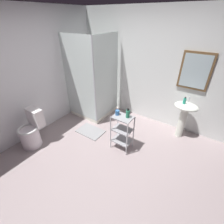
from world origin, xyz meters
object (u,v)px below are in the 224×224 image
(shower_stall, at_px, (94,99))
(hand_soap_bottle, at_px, (185,101))
(body_wash_bottle_green, at_px, (128,114))
(bath_mat, at_px, (91,131))
(toilet, at_px, (31,132))
(storage_cart, at_px, (122,130))
(pedestal_sink, at_px, (184,113))
(rinse_cup, at_px, (117,113))

(shower_stall, xyz_separation_m, hand_soap_bottle, (2.08, 0.31, 0.41))
(hand_soap_bottle, distance_m, body_wash_bottle_green, 1.21)
(hand_soap_bottle, height_order, bath_mat, hand_soap_bottle)
(bath_mat, bearing_deg, hand_soap_bottle, 30.31)
(shower_stall, height_order, bath_mat, shower_stall)
(toilet, distance_m, storage_cart, 1.82)
(shower_stall, bearing_deg, pedestal_sink, 9.21)
(rinse_cup, bearing_deg, body_wash_bottle_green, 8.38)
(pedestal_sink, xyz_separation_m, bath_mat, (-1.72, -1.01, -0.57))
(shower_stall, bearing_deg, toilet, -100.20)
(shower_stall, height_order, rinse_cup, shower_stall)
(storage_cart, bearing_deg, hand_soap_bottle, 50.99)
(pedestal_sink, distance_m, hand_soap_bottle, 0.30)
(storage_cart, xyz_separation_m, rinse_cup, (-0.12, 0.01, 0.35))
(hand_soap_bottle, relative_size, bath_mat, 0.23)
(rinse_cup, xyz_separation_m, bath_mat, (-0.73, 0.02, -0.78))
(shower_stall, height_order, hand_soap_bottle, shower_stall)
(storage_cart, distance_m, bath_mat, 0.96)
(storage_cart, bearing_deg, shower_stall, 151.48)
(toilet, relative_size, bath_mat, 1.27)
(toilet, height_order, hand_soap_bottle, hand_soap_bottle)
(storage_cart, xyz_separation_m, body_wash_bottle_green, (0.08, 0.04, 0.38))
(body_wash_bottle_green, bearing_deg, pedestal_sink, 51.69)
(hand_soap_bottle, bearing_deg, rinse_cup, -133.21)
(shower_stall, bearing_deg, bath_mat, -58.05)
(hand_soap_bottle, xyz_separation_m, body_wash_bottle_green, (-0.73, -0.96, -0.05))
(shower_stall, height_order, pedestal_sink, shower_stall)
(storage_cart, xyz_separation_m, bath_mat, (-0.85, 0.03, -0.43))
(bath_mat, bearing_deg, shower_stall, 121.95)
(pedestal_sink, relative_size, toilet, 1.07)
(shower_stall, relative_size, storage_cart, 2.70)
(toilet, bearing_deg, pedestal_sink, 38.98)
(toilet, bearing_deg, storage_cart, 30.74)
(shower_stall, distance_m, body_wash_bottle_green, 1.54)
(bath_mat, bearing_deg, storage_cart, -1.81)
(storage_cart, relative_size, body_wash_bottle_green, 4.10)
(shower_stall, bearing_deg, hand_soap_bottle, 8.53)
(shower_stall, xyz_separation_m, toilet, (-0.29, -1.61, -0.15))
(pedestal_sink, height_order, rinse_cup, rinse_cup)
(pedestal_sink, bearing_deg, bath_mat, -149.64)
(toilet, xyz_separation_m, rinse_cup, (1.44, 0.93, 0.47))
(hand_soap_bottle, bearing_deg, shower_stall, -171.47)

